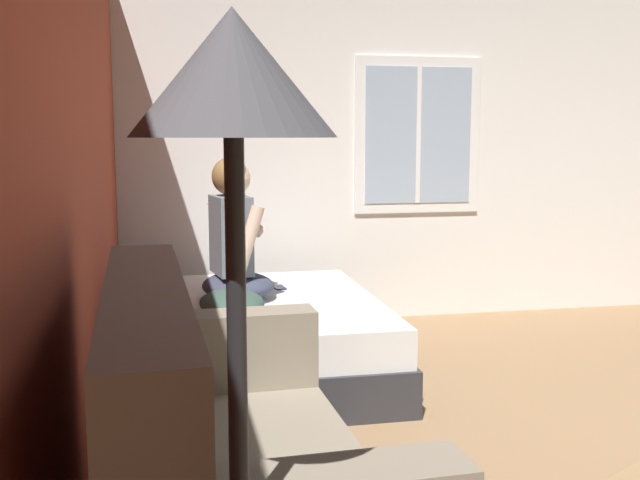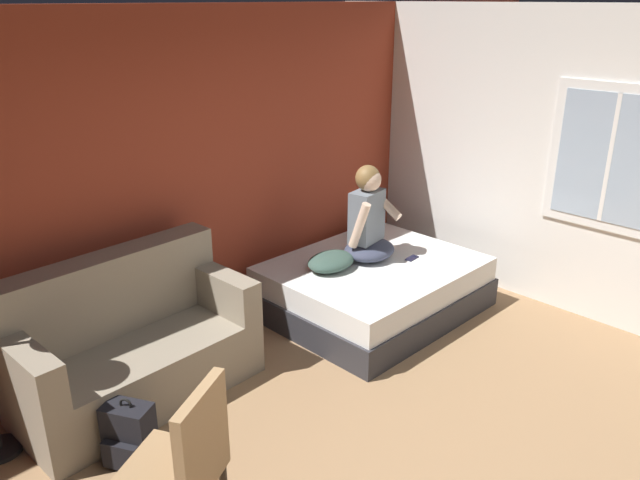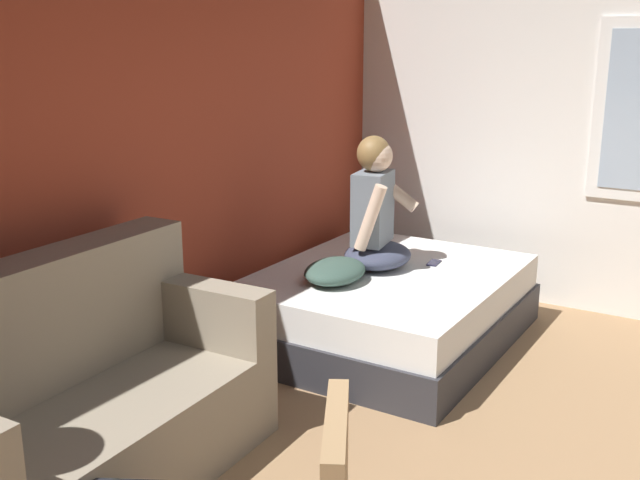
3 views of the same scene
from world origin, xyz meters
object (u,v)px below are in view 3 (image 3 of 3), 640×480
Objects in this scene: person_seated at (376,215)px; bed at (387,306)px; couch at (81,406)px; throw_pillow at (335,271)px; cell_phone at (434,263)px.

bed is at bearing -112.59° from person_seated.
couch reaches higher than throw_pillow.
cell_phone is (0.27, -0.31, -0.35)m from person_seated.
couch is (-2.24, 0.38, 0.16)m from bed.
person_seated is at bearing -7.63° from throw_pillow.
couch is 1.98× the size of person_seated.
couch is 2.63m from cell_phone.
couch is at bearing -108.58° from cell_phone.
couch is 12.02× the size of cell_phone.
cell_phone is (0.32, -0.18, 0.25)m from bed.
couch is 1.89m from throw_pillow.
throw_pillow is (-0.37, 0.19, 0.31)m from bed.
throw_pillow is at bearing -5.90° from couch.
person_seated is at bearing 67.41° from bed.
bed is 2.12× the size of person_seated.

